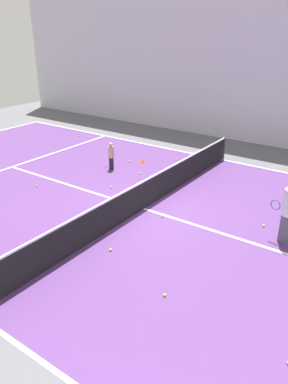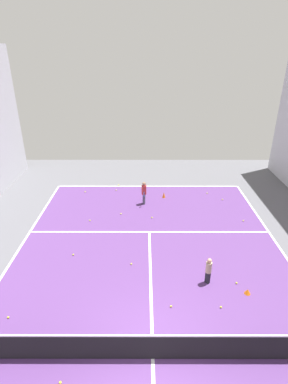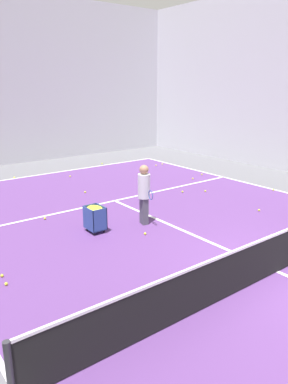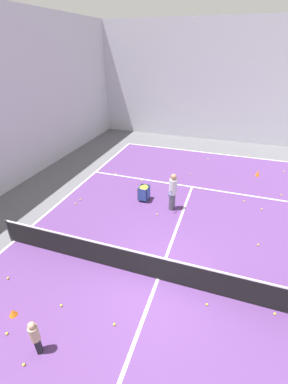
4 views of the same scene
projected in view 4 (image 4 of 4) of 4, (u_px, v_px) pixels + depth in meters
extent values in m
plane|color=#5B5B60|center=(158.00, 279.00, 8.31)|extent=(34.36, 34.36, 0.00)
cube|color=#563370|center=(158.00, 279.00, 8.31)|extent=(11.57, 23.98, 0.00)
cube|color=white|center=(205.00, 152.00, 18.16)|extent=(11.57, 0.10, 0.00)
cube|color=white|center=(14.00, 241.00, 9.92)|extent=(0.10, 23.98, 0.00)
cube|color=white|center=(192.00, 187.00, 13.72)|extent=(11.57, 0.10, 0.00)
cube|color=white|center=(158.00, 279.00, 8.30)|extent=(0.10, 13.19, 0.00)
cube|color=silver|center=(217.00, 83.00, 18.78)|extent=(17.96, 0.15, 8.35)
cylinder|color=#2D2D33|center=(9.00, 230.00, 9.71)|extent=(0.10, 0.10, 0.97)
cube|color=black|center=(158.00, 269.00, 8.07)|extent=(11.67, 0.03, 0.90)
cube|color=white|center=(159.00, 257.00, 7.84)|extent=(11.67, 0.04, 0.05)
cube|color=#4C4C56|center=(172.00, 201.00, 11.68)|extent=(0.24, 0.32, 0.80)
cylinder|color=silver|center=(173.00, 187.00, 11.31)|extent=(0.43, 0.43, 0.72)
sphere|color=#A87A5B|center=(174.00, 177.00, 11.06)|extent=(0.27, 0.27, 0.27)
torus|color=#2D478C|center=(170.00, 194.00, 11.11)|extent=(0.09, 0.28, 0.28)
cube|color=black|center=(38.00, 345.00, 6.23)|extent=(0.19, 0.21, 0.50)
cylinder|color=tan|center=(34.00, 333.00, 5.99)|extent=(0.31, 0.31, 0.45)
sphere|color=tan|center=(31.00, 325.00, 5.84)|extent=(0.17, 0.17, 0.17)
cube|color=#2D478C|center=(144.00, 198.00, 12.52)|extent=(0.45, 0.57, 0.02)
cube|color=#2D478C|center=(142.00, 195.00, 12.13)|extent=(0.45, 0.02, 0.63)
cube|color=#2D478C|center=(146.00, 190.00, 12.59)|extent=(0.45, 0.02, 0.63)
cube|color=#2D478C|center=(140.00, 192.00, 12.42)|extent=(0.02, 0.57, 0.63)
cube|color=#2D478C|center=(148.00, 193.00, 12.30)|extent=(0.02, 0.57, 0.63)
ellipsoid|color=yellow|center=(144.00, 188.00, 12.23)|extent=(0.41, 0.53, 0.16)
cylinder|color=black|center=(140.00, 200.00, 12.42)|extent=(0.05, 0.05, 0.11)
cylinder|color=black|center=(146.00, 201.00, 12.34)|extent=(0.05, 0.05, 0.11)
cylinder|color=black|center=(142.00, 196.00, 12.75)|extent=(0.05, 0.05, 0.11)
cylinder|color=black|center=(148.00, 197.00, 12.66)|extent=(0.05, 0.05, 0.11)
cone|color=orange|center=(13.00, 313.00, 7.14)|extent=(0.23, 0.23, 0.20)
cone|color=orange|center=(258.00, 173.00, 14.80)|extent=(0.24, 0.24, 0.35)
sphere|color=yellow|center=(281.00, 195.00, 12.91)|extent=(0.07, 0.07, 0.07)
sphere|color=yellow|center=(75.00, 204.00, 12.21)|extent=(0.07, 0.07, 0.07)
sphere|color=yellow|center=(142.00, 181.00, 14.23)|extent=(0.07, 0.07, 0.07)
sphere|color=yellow|center=(116.00, 174.00, 15.06)|extent=(0.07, 0.07, 0.07)
sphere|color=yellow|center=(208.00, 159.00, 17.05)|extent=(0.07, 0.07, 0.07)
sphere|color=yellow|center=(7.00, 334.00, 6.69)|extent=(0.07, 0.07, 0.07)
sphere|color=yellow|center=(61.00, 305.00, 7.42)|extent=(0.07, 0.07, 0.07)
sphere|color=yellow|center=(114.00, 324.00, 6.91)|extent=(0.07, 0.07, 0.07)
sphere|color=yellow|center=(81.00, 199.00, 12.53)|extent=(0.07, 0.07, 0.07)
sphere|color=yellow|center=(249.00, 155.00, 17.57)|extent=(0.07, 0.07, 0.07)
sphere|color=yellow|center=(157.00, 214.00, 11.42)|extent=(0.07, 0.07, 0.07)
sphere|color=yellow|center=(24.00, 365.00, 6.04)|extent=(0.07, 0.07, 0.07)
sphere|color=yellow|center=(275.00, 314.00, 7.19)|extent=(0.07, 0.07, 0.07)
sphere|color=yellow|center=(262.00, 209.00, 11.79)|extent=(0.07, 0.07, 0.07)
sphere|color=yellow|center=(284.00, 171.00, 15.34)|extent=(0.07, 0.07, 0.07)
sphere|color=yellow|center=(181.00, 149.00, 18.70)|extent=(0.07, 0.07, 0.07)
sphere|color=yellow|center=(8.00, 278.00, 8.29)|extent=(0.07, 0.07, 0.07)
sphere|color=yellow|center=(168.00, 262.00, 8.89)|extent=(0.07, 0.07, 0.07)
sphere|color=yellow|center=(244.00, 201.00, 12.39)|extent=(0.07, 0.07, 0.07)
sphere|color=yellow|center=(207.00, 304.00, 7.44)|extent=(0.07, 0.07, 0.07)
sphere|color=yellow|center=(238.00, 281.00, 8.17)|extent=(0.07, 0.07, 0.07)
sphere|color=yellow|center=(258.00, 245.00, 9.68)|extent=(0.07, 0.07, 0.07)
sphere|color=yellow|center=(191.00, 174.00, 15.06)|extent=(0.07, 0.07, 0.07)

